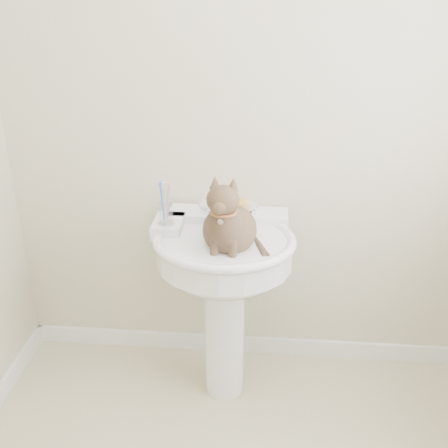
# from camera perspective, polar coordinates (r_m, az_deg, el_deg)

# --- Properties ---
(wall_back) EXTENTS (2.20, 0.00, 2.50)m
(wall_back) POSITION_cam_1_polar(r_m,az_deg,el_deg) (2.27, 2.71, 12.03)
(wall_back) COLOR beige
(wall_back) RESTS_ON ground
(baseboard_back) EXTENTS (2.20, 0.02, 0.09)m
(baseboard_back) POSITION_cam_1_polar(r_m,az_deg,el_deg) (2.79, 2.19, -12.92)
(baseboard_back) COLOR white
(baseboard_back) RESTS_ON floor
(pedestal_sink) EXTENTS (0.61, 0.59, 0.83)m
(pedestal_sink) POSITION_cam_1_polar(r_m,az_deg,el_deg) (2.22, 0.00, -4.83)
(pedestal_sink) COLOR white
(pedestal_sink) RESTS_ON floor
(faucet) EXTENTS (0.28, 0.12, 0.14)m
(faucet) POSITION_cam_1_polar(r_m,az_deg,el_deg) (2.25, 0.40, 1.92)
(faucet) COLOR silver
(faucet) RESTS_ON pedestal_sink
(soap_bar) EXTENTS (0.10, 0.08, 0.03)m
(soap_bar) POSITION_cam_1_polar(r_m,az_deg,el_deg) (2.34, 1.63, 2.11)
(soap_bar) COLOR gold
(soap_bar) RESTS_ON pedestal_sink
(toothbrush_cup) EXTENTS (0.07, 0.07, 0.18)m
(toothbrush_cup) POSITION_cam_1_polar(r_m,az_deg,el_deg) (2.18, -6.38, 1.13)
(toothbrush_cup) COLOR silver
(toothbrush_cup) RESTS_ON pedestal_sink
(cat) EXTENTS (0.24, 0.30, 0.44)m
(cat) POSITION_cam_1_polar(r_m,az_deg,el_deg) (2.05, 0.52, -0.18)
(cat) COLOR brown
(cat) RESTS_ON pedestal_sink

